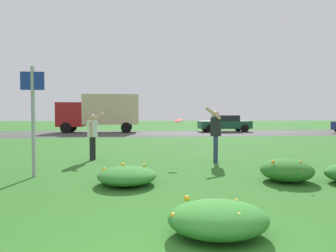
{
  "coord_description": "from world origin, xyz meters",
  "views": [
    {
      "loc": [
        -0.35,
        -2.46,
        1.54
      ],
      "look_at": [
        0.6,
        7.27,
        1.17
      ],
      "focal_mm": 33.12,
      "sensor_mm": 36.0,
      "label": 1
    }
  ],
  "objects_px": {
    "sign_post_near_path": "(33,111)",
    "box_truck_red": "(101,111)",
    "person_catcher_dark_shirt": "(216,131)",
    "frisbee_red": "(178,120)",
    "car_dark_green_center_left": "(225,123)",
    "person_thrower_white_shirt": "(93,133)"
  },
  "relations": [
    {
      "from": "sign_post_near_path",
      "to": "car_dark_green_center_left",
      "type": "bearing_deg",
      "value": 61.69
    },
    {
      "from": "sign_post_near_path",
      "to": "box_truck_red",
      "type": "relative_size",
      "value": 0.4
    },
    {
      "from": "frisbee_red",
      "to": "box_truck_red",
      "type": "bearing_deg",
      "value": 104.72
    },
    {
      "from": "sign_post_near_path",
      "to": "person_thrower_white_shirt",
      "type": "xyz_separation_m",
      "value": [
        1.03,
        2.74,
        -0.71
      ]
    },
    {
      "from": "car_dark_green_center_left",
      "to": "person_thrower_white_shirt",
      "type": "bearing_deg",
      "value": -119.54
    },
    {
      "from": "person_catcher_dark_shirt",
      "to": "car_dark_green_center_left",
      "type": "relative_size",
      "value": 0.4
    },
    {
      "from": "frisbee_red",
      "to": "box_truck_red",
      "type": "distance_m",
      "value": 17.47
    },
    {
      "from": "frisbee_red",
      "to": "box_truck_red",
      "type": "height_order",
      "value": "box_truck_red"
    },
    {
      "from": "sign_post_near_path",
      "to": "person_catcher_dark_shirt",
      "type": "bearing_deg",
      "value": 20.54
    },
    {
      "from": "sign_post_near_path",
      "to": "person_catcher_dark_shirt",
      "type": "xyz_separation_m",
      "value": [
        5.02,
        1.88,
        -0.64
      ]
    },
    {
      "from": "box_truck_red",
      "to": "car_dark_green_center_left",
      "type": "bearing_deg",
      "value": 0.0
    },
    {
      "from": "sign_post_near_path",
      "to": "frisbee_red",
      "type": "xyz_separation_m",
      "value": [
        3.84,
        2.06,
        -0.29
      ]
    },
    {
      "from": "sign_post_near_path",
      "to": "box_truck_red",
      "type": "height_order",
      "value": "box_truck_red"
    },
    {
      "from": "sign_post_near_path",
      "to": "car_dark_green_center_left",
      "type": "relative_size",
      "value": 0.6
    },
    {
      "from": "person_catcher_dark_shirt",
      "to": "box_truck_red",
      "type": "height_order",
      "value": "box_truck_red"
    },
    {
      "from": "car_dark_green_center_left",
      "to": "sign_post_near_path",
      "type": "bearing_deg",
      "value": -118.31
    },
    {
      "from": "person_thrower_white_shirt",
      "to": "car_dark_green_center_left",
      "type": "relative_size",
      "value": 0.36
    },
    {
      "from": "person_thrower_white_shirt",
      "to": "person_catcher_dark_shirt",
      "type": "height_order",
      "value": "person_catcher_dark_shirt"
    },
    {
      "from": "person_thrower_white_shirt",
      "to": "person_catcher_dark_shirt",
      "type": "relative_size",
      "value": 0.91
    },
    {
      "from": "person_catcher_dark_shirt",
      "to": "frisbee_red",
      "type": "distance_m",
      "value": 1.25
    },
    {
      "from": "sign_post_near_path",
      "to": "frisbee_red",
      "type": "distance_m",
      "value": 4.37
    },
    {
      "from": "person_thrower_white_shirt",
      "to": "frisbee_red",
      "type": "relative_size",
      "value": 5.52
    }
  ]
}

